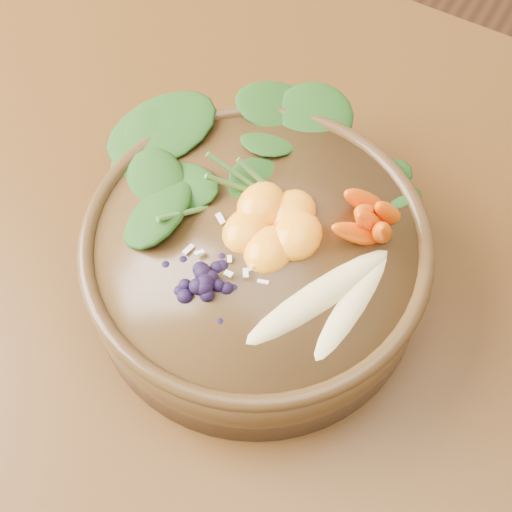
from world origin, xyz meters
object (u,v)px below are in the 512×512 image
carrot_cluster (373,192)px  banana_halves (337,292)px  blueberry_pile (203,274)px  kale_heap (269,151)px  mandarin_cluster (274,216)px  stoneware_bowl (256,263)px

carrot_cluster → banana_halves: (0.01, -0.07, -0.02)m
blueberry_pile → carrot_cluster: bearing=55.3°
carrot_cluster → banana_halves: bearing=-66.9°
kale_heap → banana_halves: (0.09, -0.08, -0.01)m
kale_heap → mandarin_cluster: bearing=-56.9°
carrot_cluster → banana_halves: size_ratio=0.52×
carrot_cluster → banana_halves: carrot_cluster is taller
carrot_cluster → blueberry_pile: (-0.07, -0.10, -0.02)m
banana_halves → blueberry_pile: bearing=-141.5°
stoneware_bowl → mandarin_cluster: mandarin_cluster is taller
banana_halves → kale_heap: bearing=156.5°
kale_heap → banana_halves: kale_heap is taller
banana_halves → carrot_cluster: bearing=113.1°
carrot_cluster → mandarin_cluster: (-0.06, -0.04, -0.02)m
stoneware_bowl → banana_halves: size_ratio=1.87×
banana_halves → stoneware_bowl: bearing=-177.3°
stoneware_bowl → mandarin_cluster: bearing=68.5°
kale_heap → banana_halves: bearing=-38.7°
kale_heap → carrot_cluster: size_ratio=2.37×
carrot_cluster → mandarin_cluster: carrot_cluster is taller
stoneware_bowl → mandarin_cluster: size_ratio=3.15×
stoneware_bowl → carrot_cluster: size_ratio=3.62×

